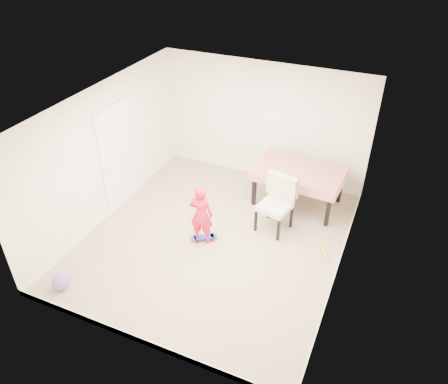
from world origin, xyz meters
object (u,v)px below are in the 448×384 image
at_px(dining_chair, 275,205).
at_px(balloon, 61,282).
at_px(dining_table, 298,186).
at_px(skateboard, 204,238).
at_px(child, 201,216).

xyz_separation_m(dining_chair, balloon, (-2.63, -2.83, -0.40)).
relative_size(dining_table, skateboard, 3.41).
distance_m(dining_chair, balloon, 3.89).
distance_m(dining_table, dining_chair, 1.03).
distance_m(dining_table, child, 2.26).
xyz_separation_m(child, balloon, (-1.56, -1.96, -0.44)).
relative_size(dining_table, dining_chair, 1.58).
xyz_separation_m(dining_chair, child, (-1.07, -0.87, 0.03)).
relative_size(dining_chair, balloon, 3.89).
distance_m(skateboard, balloon, 2.55).
xyz_separation_m(dining_table, dining_chair, (-0.17, -1.00, 0.14)).
xyz_separation_m(skateboard, child, (-0.01, -0.05, 0.54)).
distance_m(dining_table, balloon, 4.76).
bearing_deg(balloon, child, 51.41).
distance_m(dining_chair, child, 1.39).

